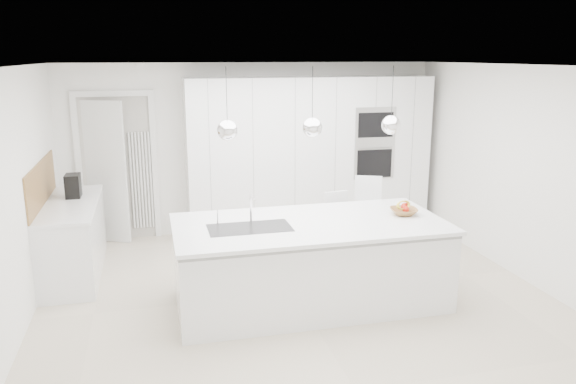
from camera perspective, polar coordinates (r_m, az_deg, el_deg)
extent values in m
plane|color=beige|center=(6.41, 0.66, -10.22)|extent=(5.50, 5.50, 0.00)
plane|color=white|center=(8.41, -3.62, 4.47)|extent=(5.50, 0.00, 5.50)
plane|color=white|center=(5.96, -25.82, -0.79)|extent=(0.00, 5.00, 5.00)
plane|color=white|center=(5.86, 0.72, 12.73)|extent=(5.50, 5.50, 0.00)
cube|color=white|center=(8.32, 2.20, 3.68)|extent=(3.60, 0.60, 2.30)
cube|color=white|center=(8.27, -18.66, 1.88)|extent=(0.76, 0.38, 2.00)
cube|color=white|center=(7.27, -20.99, -4.60)|extent=(0.60, 1.80, 0.86)
cube|color=white|center=(7.15, -21.29, -1.17)|extent=(0.62, 1.82, 0.04)
cube|color=olive|center=(7.13, -23.77, 0.80)|extent=(0.02, 1.80, 0.50)
cube|color=white|center=(6.00, 2.33, -7.50)|extent=(2.80, 1.20, 0.86)
cube|color=white|center=(5.90, 2.23, -3.26)|extent=(2.84, 1.40, 0.04)
cylinder|color=white|center=(5.86, -3.81, -1.66)|extent=(0.02, 0.02, 0.30)
sphere|color=white|center=(5.46, -6.17, 6.25)|extent=(0.20, 0.20, 0.20)
sphere|color=white|center=(5.64, 2.47, 6.56)|extent=(0.20, 0.20, 0.20)
sphere|color=white|center=(5.93, 10.43, 6.70)|extent=(0.20, 0.20, 0.20)
imported|color=olive|center=(6.28, 11.68, -1.95)|extent=(0.35, 0.35, 0.07)
cube|color=black|center=(7.37, -21.00, 0.59)|extent=(0.17, 0.27, 0.28)
sphere|color=red|center=(6.33, 11.79, -1.47)|extent=(0.09, 0.09, 0.09)
sphere|color=red|center=(6.25, 11.88, -1.74)|extent=(0.07, 0.07, 0.07)
sphere|color=red|center=(6.30, 11.83, -1.60)|extent=(0.07, 0.07, 0.07)
torus|color=gold|center=(6.25, 11.64, -1.31)|extent=(0.23, 0.16, 0.20)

